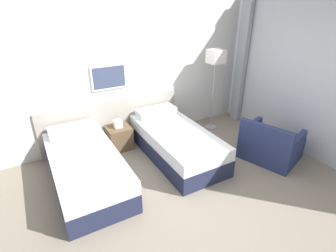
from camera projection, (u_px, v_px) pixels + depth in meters
name	position (u px, v px, depth m)	size (l,w,h in m)	color
ground_plane	(180.00, 190.00, 3.92)	(16.00, 16.00, 0.00)	slate
wall_headboard	(126.00, 75.00, 4.85)	(10.00, 0.10, 2.70)	silver
wall_window	(321.00, 82.00, 4.32)	(0.21, 4.40, 2.70)	white
bed_near_door	(86.00, 167.00, 3.99)	(0.95, 2.01, 0.65)	#1E233D
bed_near_window	(175.00, 142.00, 4.69)	(0.95, 2.01, 0.65)	#1E233D
nightstand	(119.00, 137.00, 4.93)	(0.43, 0.42, 0.58)	brown
floor_lamp	(216.00, 61.00, 5.17)	(0.29, 0.29, 1.68)	#9E9993
armchair	(270.00, 146.00, 4.61)	(1.05, 1.10, 0.75)	navy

